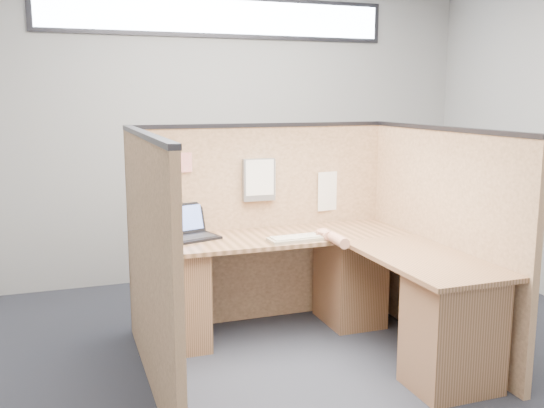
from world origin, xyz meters
name	(u,v)px	position (x,y,z in m)	size (l,w,h in m)	color
floor	(313,368)	(0.00, 0.00, 0.00)	(5.00, 5.00, 0.00)	black
wall_back	(220,131)	(0.00, 2.25, 1.40)	(5.00, 5.00, 0.00)	#9D9FA2
clerestory_window	(219,16)	(0.00, 2.23, 2.45)	(3.30, 0.04, 0.38)	#232328
cubicle_partitions	(289,238)	(0.00, 0.43, 0.77)	(2.06, 1.83, 1.53)	brown
l_desk	(321,293)	(0.18, 0.29, 0.39)	(1.95, 1.75, 0.73)	brown
laptop	(193,229)	(-0.59, 0.84, 0.79)	(0.38, 0.39, 0.23)	black
keyboard	(301,238)	(0.11, 0.48, 0.75)	(0.49, 0.19, 0.03)	gray
mouse	(323,235)	(0.28, 0.48, 0.75)	(0.11, 0.07, 0.05)	silver
hand_forearm	(333,238)	(0.29, 0.33, 0.77)	(0.11, 0.40, 0.08)	tan
blue_poster	(146,164)	(-0.88, 0.97, 1.26)	(0.17, 0.00, 0.23)	#205E95
american_flag	(173,165)	(-0.69, 0.96, 1.24)	(0.22, 0.01, 0.38)	olive
file_holder	(259,180)	(-0.05, 0.94, 1.11)	(0.25, 0.05, 0.32)	slate
paper_left	(262,180)	(-0.01, 0.97, 1.10)	(0.21, 0.00, 0.27)	white
paper_right	(331,191)	(0.57, 0.97, 0.99)	(0.24, 0.00, 0.31)	white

